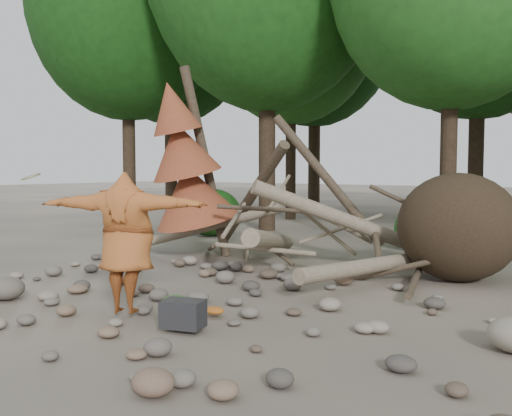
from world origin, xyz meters
The scene contains 12 objects.
ground centered at (0.00, 0.00, 0.00)m, with size 120.00×120.00×0.00m, color #514C44.
deadfall_pile centered at (2.02, 4.24, 0.95)m, with size 8.55×5.24×3.30m.
dead_conifer centered at (-3.12, 3.37, 2.11)m, with size 2.06×2.16×4.35m.
bush_left centered at (-5.50, 7.20, 0.72)m, with size 1.80×1.80×1.44m, color #184A13.
bush_mid centered at (0.80, 7.80, 0.56)m, with size 1.40×1.40×1.12m, color #215D1B.
frisbee_thrower centered at (-0.42, -0.91, 1.05)m, with size 2.60×1.51×1.93m.
backpack centered at (0.67, -0.97, 0.17)m, with size 0.52×0.34×0.34m, color black.
cloth_green centered at (-0.20, -0.17, 0.08)m, with size 0.42×0.35×0.16m, color #325F26.
cloth_orange centered at (0.57, -0.22, 0.05)m, with size 0.29×0.23×0.10m, color #A9591D.
boulder_front_left centered at (-2.80, -1.23, 0.18)m, with size 0.61×0.55×0.37m, color #635D53.
boulder_front_right centered at (1.80, -2.65, 0.13)m, with size 0.42×0.38×0.25m, color brown.
boulder_mid_left centered at (-4.06, 2.00, 0.15)m, with size 0.51×0.46×0.31m, color #615A52.
Camera 1 is at (5.42, -6.26, 2.06)m, focal length 40.00 mm.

